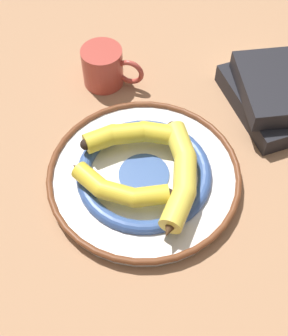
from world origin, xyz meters
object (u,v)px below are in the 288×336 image
Objects in this scene: banana_a at (117,189)px; coffee_mug at (104,66)px; banana_b at (181,177)px; decorative_bowl at (144,175)px; book_stack at (277,93)px; banana_c at (131,135)px.

banana_a is 0.29m from coffee_mug.
coffee_mug is (-0.27, 0.12, -0.01)m from banana_b.
banana_a is at bearing -92.19° from decorative_bowl.
decorative_bowl is 1.29× the size of book_stack.
coffee_mug is (-0.30, -0.15, 0.01)m from book_stack.
banana_b is at bearing -46.47° from coffee_mug.
banana_b is 0.12m from banana_c.
banana_c is at bearing -56.41° from coffee_mug.
banana_c is (-0.12, 0.02, -0.00)m from banana_b.
banana_b reaches higher than banana_c.
book_stack is at bearing -164.69° from banana_c.
banana_a is 0.11m from banana_c.
book_stack is (0.02, 0.27, -0.02)m from banana_b.
coffee_mug is at bearing 31.44° from banana_b.
book_stack is 2.15× the size of coffee_mug.
decorative_bowl is 2.36× the size of banana_c.
decorative_bowl is at bearing 69.60° from banana_b.
banana_c is 0.29m from book_stack.
banana_a is (-0.00, -0.06, 0.03)m from decorative_bowl.
banana_c is at bearing 47.13° from banana_b.
banana_b is 0.30m from coffee_mug.
coffee_mug reaches higher than book_stack.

